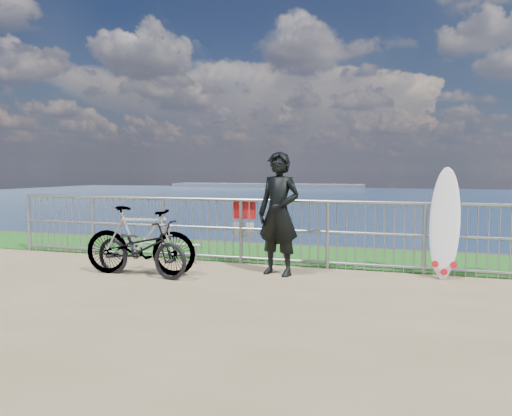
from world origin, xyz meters
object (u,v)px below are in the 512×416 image
(surfer, at_px, (279,214))
(bicycle_far, at_px, (140,241))
(surfboard, at_px, (445,227))
(bicycle_near, at_px, (141,248))

(surfer, bearing_deg, bicycle_far, -146.97)
(surfboard, distance_m, bicycle_far, 4.61)
(surfboard, height_order, bicycle_far, surfboard)
(surfer, distance_m, surfboard, 2.48)
(surfer, height_order, surfboard, surfer)
(bicycle_near, height_order, bicycle_far, bicycle_far)
(surfboard, bearing_deg, surfer, -167.22)
(surfer, xyz_separation_m, surfboard, (2.41, 0.55, -0.18))
(bicycle_far, bearing_deg, surfboard, -82.99)
(surfboard, relative_size, bicycle_far, 0.95)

